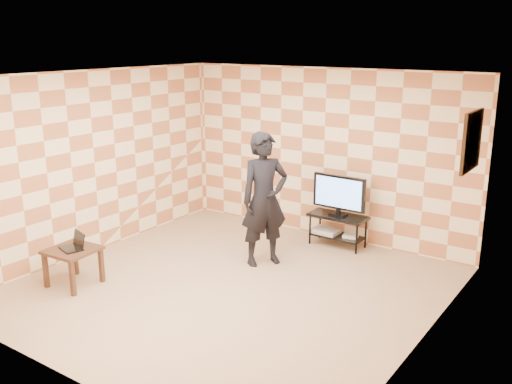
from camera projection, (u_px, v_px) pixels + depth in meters
floor at (230, 287)px, 7.42m from camera, size 5.00×5.00×0.00m
wall_back at (324, 154)px, 9.04m from camera, size 5.00×0.02×2.70m
wall_front at (58, 246)px, 5.08m from camera, size 5.00×0.02×2.70m
wall_left at (94, 162)px, 8.44m from camera, size 0.02×5.00×2.70m
wall_right at (427, 223)px, 5.69m from camera, size 0.02×5.00×2.70m
ceiling at (227, 76)px, 6.71m from camera, size 5.00×5.00×0.02m
wall_art at (472, 141)px, 6.77m from camera, size 0.04×0.72×0.72m
tv_stand at (338, 223)px, 8.79m from camera, size 0.90×0.41×0.50m
tv at (339, 193)px, 8.66m from camera, size 0.86×0.17×0.62m
dvd_player at (326, 231)px, 8.94m from camera, size 0.42×0.30×0.07m
game_console at (350, 236)px, 8.73m from camera, size 0.24×0.19×0.05m
side_table at (73, 255)px, 7.39m from camera, size 0.63×0.63×0.50m
laptop at (74, 245)px, 7.36m from camera, size 0.38×0.33×0.21m
person at (264, 199)px, 7.97m from camera, size 0.76×0.83×1.90m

